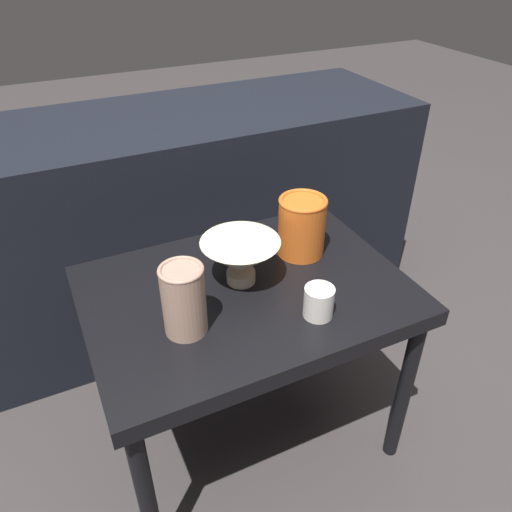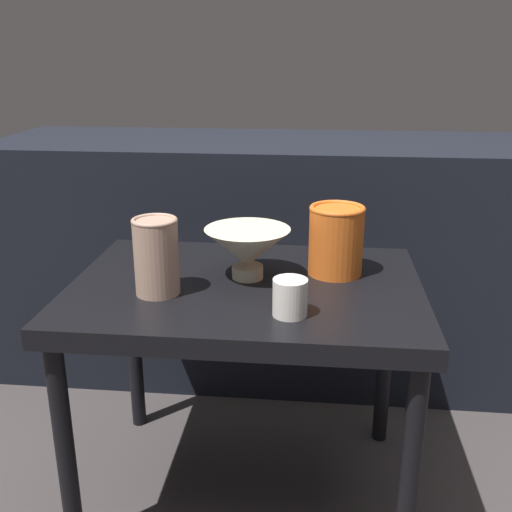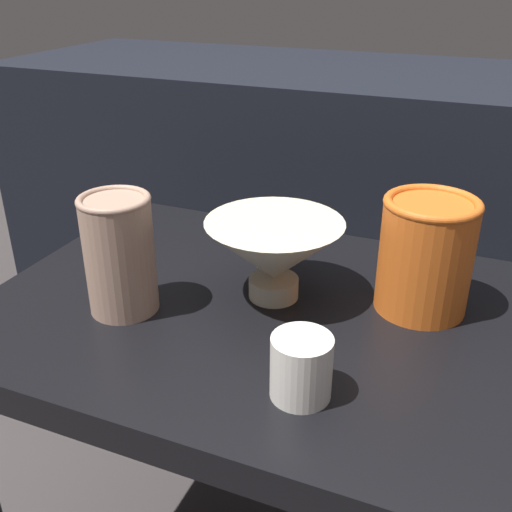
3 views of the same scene
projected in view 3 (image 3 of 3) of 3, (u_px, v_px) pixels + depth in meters
The scene contains 6 objects.
table at pixel (265, 343), 0.78m from camera, with size 0.71×0.51×0.50m.
couch_backdrop at pixel (367, 233), 1.33m from camera, with size 1.60×0.50×0.70m.
bowl at pixel (275, 253), 0.75m from camera, with size 0.18×0.18×0.11m.
vase_textured_left at pixel (119, 253), 0.72m from camera, with size 0.09×0.09×0.15m.
vase_colorful_right at pixel (426, 253), 0.72m from camera, with size 0.11×0.11×0.15m.
cup at pixel (301, 367), 0.59m from camera, with size 0.06×0.06×0.07m.
Camera 3 is at (0.24, -0.61, 0.90)m, focal length 42.00 mm.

